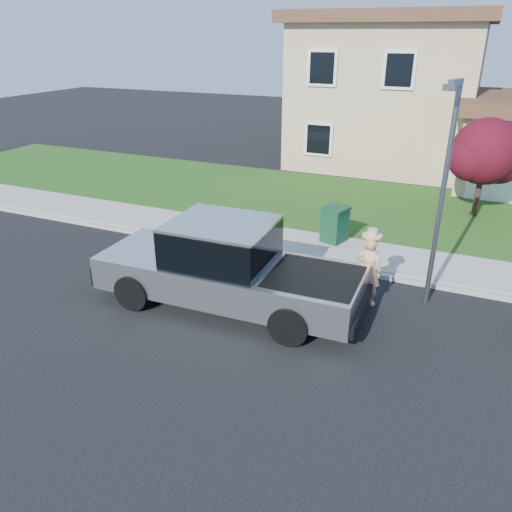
{
  "coord_description": "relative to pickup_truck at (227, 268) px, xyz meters",
  "views": [
    {
      "loc": [
        4.29,
        -9.33,
        5.98
      ],
      "look_at": [
        0.01,
        0.41,
        1.2
      ],
      "focal_mm": 35.0,
      "sensor_mm": 36.0,
      "label": 1
    }
  ],
  "objects": [
    {
      "name": "ornamental_tree",
      "position": [
        5.21,
        8.9,
        1.28
      ],
      "size": [
        2.46,
        2.22,
        3.37
      ],
      "color": "black",
      "rests_on": "lawn"
    },
    {
      "name": "house",
      "position": [
        1.84,
        16.39,
        2.19
      ],
      "size": [
        14.0,
        11.3,
        6.85
      ],
      "color": "tan",
      "rests_on": "ground"
    },
    {
      "name": "pickup_truck",
      "position": [
        0.0,
        0.0,
        0.0
      ],
      "size": [
        6.42,
        2.49,
        2.09
      ],
      "rotation": [
        0.0,
        0.0,
        0.03
      ],
      "color": "black",
      "rests_on": "ground"
    },
    {
      "name": "sidewalk",
      "position": [
        1.53,
        4.01,
        -0.9
      ],
      "size": [
        40.0,
        2.0,
        0.15
      ],
      "primitive_type": "cube",
      "color": "gray",
      "rests_on": "ground"
    },
    {
      "name": "ground",
      "position": [
        0.53,
        0.01,
        -0.98
      ],
      "size": [
        80.0,
        80.0,
        0.0
      ],
      "primitive_type": "plane",
      "color": "black",
      "rests_on": "ground"
    },
    {
      "name": "curb",
      "position": [
        1.53,
        2.91,
        -0.92
      ],
      "size": [
        40.0,
        0.2,
        0.12
      ],
      "primitive_type": "cube",
      "color": "gray",
      "rests_on": "ground"
    },
    {
      "name": "street_lamp",
      "position": [
        4.32,
        1.96,
        1.96
      ],
      "size": [
        0.36,
        0.67,
        5.14
      ],
      "rotation": [
        0.0,
        0.0,
        -0.29
      ],
      "color": "slate",
      "rests_on": "ground"
    },
    {
      "name": "trash_bin",
      "position": [
        1.32,
        4.57,
        -0.28
      ],
      "size": [
        0.86,
        0.92,
        1.08
      ],
      "rotation": [
        0.0,
        0.0,
        -0.31
      ],
      "color": "#103A20",
      "rests_on": "sidewalk"
    },
    {
      "name": "woman",
      "position": [
        3.01,
        1.4,
        -0.07
      ],
      "size": [
        0.71,
        0.54,
        1.91
      ],
      "rotation": [
        0.0,
        0.0,
        2.93
      ],
      "color": "tan",
      "rests_on": "ground"
    },
    {
      "name": "lawn",
      "position": [
        1.53,
        8.51,
        -0.93
      ],
      "size": [
        40.0,
        7.0,
        0.1
      ],
      "primitive_type": "cube",
      "color": "#1F4112",
      "rests_on": "ground"
    }
  ]
}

